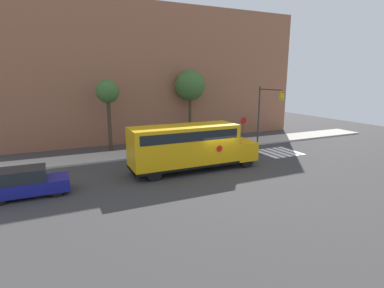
{
  "coord_description": "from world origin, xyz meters",
  "views": [
    {
      "loc": [
        -10.11,
        -18.01,
        6.44
      ],
      "look_at": [
        -1.34,
        1.01,
        1.77
      ],
      "focal_mm": 28.0,
      "sensor_mm": 36.0,
      "label": 1
    }
  ],
  "objects_px": {
    "stop_sign": "(243,127)",
    "parked_car": "(27,183)",
    "school_bus": "(189,145)",
    "tree_near_sidewalk": "(108,93)",
    "tree_far_sidewalk": "(190,86)",
    "traffic_light": "(266,107)"
  },
  "relations": [
    {
      "from": "tree_near_sidewalk",
      "to": "tree_far_sidewalk",
      "type": "bearing_deg",
      "value": 8.64
    },
    {
      "from": "tree_near_sidewalk",
      "to": "school_bus",
      "type": "bearing_deg",
      "value": -64.36
    },
    {
      "from": "tree_near_sidewalk",
      "to": "tree_far_sidewalk",
      "type": "relative_size",
      "value": 0.87
    },
    {
      "from": "school_bus",
      "to": "tree_near_sidewalk",
      "type": "height_order",
      "value": "tree_near_sidewalk"
    },
    {
      "from": "school_bus",
      "to": "tree_far_sidewalk",
      "type": "distance_m",
      "value": 11.19
    },
    {
      "from": "traffic_light",
      "to": "stop_sign",
      "type": "bearing_deg",
      "value": 153.21
    },
    {
      "from": "tree_far_sidewalk",
      "to": "parked_car",
      "type": "bearing_deg",
      "value": -144.94
    },
    {
      "from": "tree_far_sidewalk",
      "to": "stop_sign",
      "type": "bearing_deg",
      "value": -52.34
    },
    {
      "from": "parked_car",
      "to": "stop_sign",
      "type": "height_order",
      "value": "stop_sign"
    },
    {
      "from": "stop_sign",
      "to": "traffic_light",
      "type": "relative_size",
      "value": 0.49
    },
    {
      "from": "school_bus",
      "to": "tree_near_sidewalk",
      "type": "distance_m",
      "value": 9.76
    },
    {
      "from": "parked_car",
      "to": "stop_sign",
      "type": "relative_size",
      "value": 1.49
    },
    {
      "from": "traffic_light",
      "to": "school_bus",
      "type": "bearing_deg",
      "value": -157.24
    },
    {
      "from": "parked_car",
      "to": "tree_near_sidewalk",
      "type": "height_order",
      "value": "tree_near_sidewalk"
    },
    {
      "from": "school_bus",
      "to": "parked_car",
      "type": "distance_m",
      "value": 10.1
    },
    {
      "from": "stop_sign",
      "to": "parked_car",
      "type": "bearing_deg",
      "value": -162.74
    },
    {
      "from": "parked_car",
      "to": "stop_sign",
      "type": "bearing_deg",
      "value": 17.26
    },
    {
      "from": "traffic_light",
      "to": "tree_near_sidewalk",
      "type": "xyz_separation_m",
      "value": [
        -13.74,
        4.21,
        1.37
      ]
    },
    {
      "from": "stop_sign",
      "to": "tree_near_sidewalk",
      "type": "distance_m",
      "value": 12.77
    },
    {
      "from": "traffic_light",
      "to": "tree_far_sidewalk",
      "type": "bearing_deg",
      "value": 134.32
    },
    {
      "from": "parked_car",
      "to": "tree_far_sidewalk",
      "type": "xyz_separation_m",
      "value": [
        14.43,
        10.13,
        4.82
      ]
    },
    {
      "from": "school_bus",
      "to": "parked_car",
      "type": "relative_size",
      "value": 2.22
    }
  ]
}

